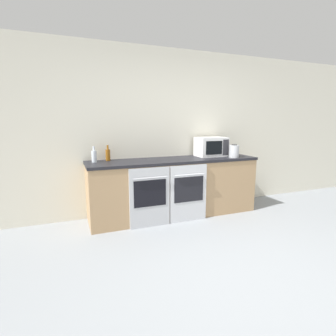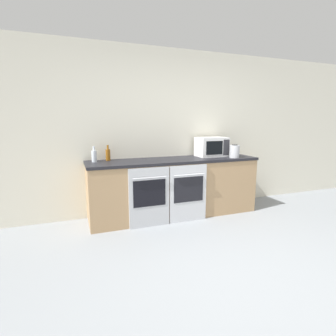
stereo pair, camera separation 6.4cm
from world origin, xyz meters
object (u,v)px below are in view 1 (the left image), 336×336
(bottle_clear, at_px, (94,156))
(microwave, at_px, (211,147))
(oven_right, at_px, (188,193))
(oven_left, at_px, (150,197))
(kettle, at_px, (234,151))
(bottle_amber, at_px, (108,155))

(bottle_clear, bearing_deg, microwave, -1.08)
(oven_right, bearing_deg, oven_left, 180.00)
(bottle_clear, bearing_deg, oven_right, -19.59)
(bottle_clear, height_order, kettle, bottle_clear)
(oven_left, bearing_deg, kettle, 5.68)
(kettle, bearing_deg, oven_left, -174.32)
(oven_left, distance_m, kettle, 1.58)
(oven_left, height_order, kettle, kettle)
(bottle_clear, bearing_deg, oven_left, -33.74)
(oven_left, bearing_deg, oven_right, 0.00)
(bottle_amber, bearing_deg, kettle, -11.25)
(oven_right, xyz_separation_m, bottle_clear, (-1.27, 0.45, 0.55))
(oven_right, distance_m, bottle_clear, 1.46)
(kettle, bearing_deg, microwave, 133.96)
(bottle_amber, bearing_deg, oven_right, -26.48)
(oven_right, height_order, bottle_amber, bottle_amber)
(bottle_amber, xyz_separation_m, bottle_clear, (-0.20, -0.08, -0.00))
(oven_left, distance_m, microwave, 1.42)
(oven_right, relative_size, kettle, 4.04)
(microwave, relative_size, kettle, 2.32)
(oven_left, xyz_separation_m, kettle, (1.46, 0.15, 0.57))
(oven_left, relative_size, bottle_amber, 3.67)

